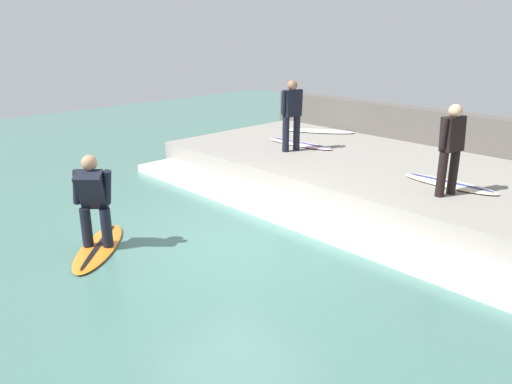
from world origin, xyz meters
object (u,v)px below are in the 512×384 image
object	(u,v)px
surfboard_riding	(99,247)
surfer_waiting_near	(292,112)
surfboard_waiting_near	(300,144)
surfboard_waiting_far	(450,184)
surfboard_spare	(319,131)
surfer_riding	(93,197)
surfer_waiting_far	(451,145)

from	to	relation	value
surfboard_riding	surfer_waiting_near	world-z (taller)	surfer_waiting_near
surfer_waiting_near	surfboard_waiting_near	bearing A→B (deg)	21.75
surfboard_waiting_far	surfboard_spare	distance (m)	5.07
surfboard_waiting_near	surfboard_spare	xyz separation A→B (m)	(1.53, 0.66, -0.00)
surfboard_spare	surfboard_waiting_far	bearing A→B (deg)	-112.83
surfboard_waiting_far	surfboard_spare	xyz separation A→B (m)	(1.96, 4.67, -0.00)
surfer_riding	surfer_waiting_far	distance (m)	5.81
surfboard_riding	surfer_waiting_near	bearing A→B (deg)	8.70
surfboard_waiting_near	surfer_waiting_far	size ratio (longest dim) A/B	1.18
surfboard_waiting_near	surfboard_spare	bearing A→B (deg)	23.49
surfboard_riding	surfer_riding	world-z (taller)	surfer_riding
surfer_waiting_far	surfer_waiting_near	bearing A→B (deg)	83.87
surfboard_riding	surfer_waiting_near	xyz separation A→B (m)	(5.27, 0.81, 1.39)
surfer_riding	surfboard_waiting_near	size ratio (longest dim) A/B	0.78
surfer_waiting_near	surfboard_spare	world-z (taller)	surfer_waiting_near
surfer_waiting_near	surfboard_spare	xyz separation A→B (m)	(2.12, 0.90, -0.87)
surfer_waiting_far	surfboard_spare	xyz separation A→B (m)	(2.54, 4.87, -0.85)
surfer_riding	surfer_waiting_far	world-z (taller)	surfer_waiting_far
surfer_riding	surfboard_waiting_near	xyz separation A→B (m)	(5.86, 1.04, -0.30)
surfboard_riding	surfer_waiting_far	bearing A→B (deg)	-33.10
surfer_waiting_far	surfer_riding	bearing A→B (deg)	146.90
surfboard_waiting_near	surfboard_waiting_far	distance (m)	4.03
surfer_riding	surfboard_waiting_near	bearing A→B (deg)	10.07
surfer_waiting_near	surfer_waiting_far	world-z (taller)	surfer_waiting_near
surfboard_riding	surfboard_waiting_far	distance (m)	6.20
surfboard_waiting_far	surfer_riding	bearing A→B (deg)	151.35
surfboard_riding	surfer_riding	xyz separation A→B (m)	(0.00, 0.00, 0.83)
surfer_waiting_near	surfboard_riding	bearing A→B (deg)	-171.30
surfboard_waiting_near	surfer_waiting_far	distance (m)	4.40
surfer_waiting_far	surfboard_riding	bearing A→B (deg)	146.90
surfboard_waiting_near	surfboard_waiting_far	world-z (taller)	same
surfboard_riding	surfer_waiting_far	world-z (taller)	surfer_waiting_far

